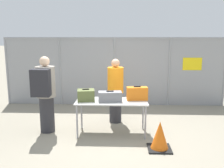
{
  "coord_description": "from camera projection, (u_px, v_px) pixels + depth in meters",
  "views": [
    {
      "loc": [
        0.25,
        -5.49,
        2.19
      ],
      "look_at": [
        0.01,
        0.58,
        1.05
      ],
      "focal_mm": 40.0,
      "sensor_mm": 36.0,
      "label": 1
    }
  ],
  "objects": [
    {
      "name": "inspection_table",
      "position": [
        112.0,
        104.0,
        5.66
      ],
      "size": [
        1.61,
        0.74,
        0.78
      ],
      "color": "#B2B2AD",
      "rests_on": "ground_plane"
    },
    {
      "name": "fence_section",
      "position": [
        115.0,
        70.0,
        8.05
      ],
      "size": [
        7.11,
        0.07,
        2.19
      ],
      "color": "gray",
      "rests_on": "ground_plane"
    },
    {
      "name": "traveler_hooded",
      "position": [
        45.0,
        92.0,
        5.67
      ],
      "size": [
        0.44,
        0.68,
        1.77
      ],
      "rotation": [
        0.0,
        0.0,
        0.27
      ],
      "color": "#2D2D33",
      "rests_on": "ground_plane"
    },
    {
      "name": "traffic_cone",
      "position": [
        160.0,
        137.0,
        4.91
      ],
      "size": [
        0.46,
        0.46,
        0.57
      ],
      "color": "black",
      "rests_on": "ground_plane"
    },
    {
      "name": "security_worker_near",
      "position": [
        115.0,
        90.0,
        6.42
      ],
      "size": [
        0.41,
        0.41,
        1.66
      ],
      "rotation": [
        0.0,
        0.0,
        2.92
      ],
      "color": "#2D2D33",
      "rests_on": "ground_plane"
    },
    {
      "name": "suitcase_olive",
      "position": [
        86.0,
        95.0,
        5.64
      ],
      "size": [
        0.43,
        0.39,
        0.27
      ],
      "color": "#566033",
      "rests_on": "inspection_table"
    },
    {
      "name": "suitcase_orange",
      "position": [
        137.0,
        93.0,
        5.7
      ],
      "size": [
        0.49,
        0.25,
        0.32
      ],
      "color": "orange",
      "rests_on": "inspection_table"
    },
    {
      "name": "suitcase_grey",
      "position": [
        110.0,
        96.0,
        5.58
      ],
      "size": [
        0.54,
        0.32,
        0.24
      ],
      "color": "slate",
      "rests_on": "inspection_table"
    },
    {
      "name": "ground_plane",
      "position": [
        111.0,
        133.0,
        5.81
      ],
      "size": [
        120.0,
        120.0,
        0.0
      ],
      "primitive_type": "plane",
      "color": "gray"
    },
    {
      "name": "utility_trailer",
      "position": [
        180.0,
        81.0,
        10.3
      ],
      "size": [
        4.03,
        2.14,
        0.74
      ],
      "color": "#4C6B47",
      "rests_on": "ground_plane"
    }
  ]
}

